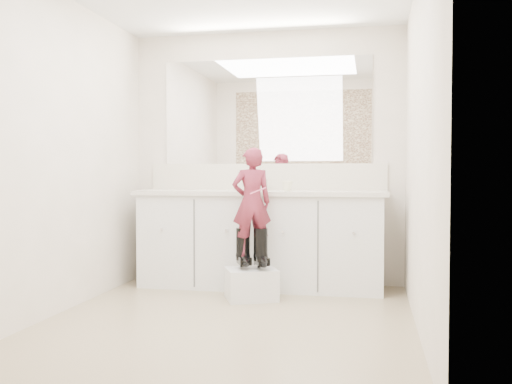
# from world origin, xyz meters

# --- Properties ---
(floor) EXTENTS (3.00, 3.00, 0.00)m
(floor) POSITION_xyz_m (0.00, 0.00, 0.00)
(floor) COLOR #887A59
(floor) RESTS_ON ground
(wall_back) EXTENTS (2.60, 0.00, 2.60)m
(wall_back) POSITION_xyz_m (0.00, 1.50, 1.20)
(wall_back) COLOR beige
(wall_back) RESTS_ON floor
(wall_front) EXTENTS (2.60, 0.00, 2.60)m
(wall_front) POSITION_xyz_m (0.00, -1.50, 1.20)
(wall_front) COLOR beige
(wall_front) RESTS_ON floor
(wall_left) EXTENTS (0.00, 3.00, 3.00)m
(wall_left) POSITION_xyz_m (-1.30, 0.00, 1.20)
(wall_left) COLOR beige
(wall_left) RESTS_ON floor
(wall_right) EXTENTS (0.00, 3.00, 3.00)m
(wall_right) POSITION_xyz_m (1.30, 0.00, 1.20)
(wall_right) COLOR beige
(wall_right) RESTS_ON floor
(vanity_cabinet) EXTENTS (2.20, 0.55, 0.85)m
(vanity_cabinet) POSITION_xyz_m (0.00, 1.23, 0.42)
(vanity_cabinet) COLOR silver
(vanity_cabinet) RESTS_ON floor
(countertop) EXTENTS (2.28, 0.58, 0.04)m
(countertop) POSITION_xyz_m (0.00, 1.21, 0.87)
(countertop) COLOR beige
(countertop) RESTS_ON vanity_cabinet
(backsplash) EXTENTS (2.28, 0.03, 0.25)m
(backsplash) POSITION_xyz_m (0.00, 1.49, 1.02)
(backsplash) COLOR beige
(backsplash) RESTS_ON countertop
(mirror) EXTENTS (2.00, 0.02, 1.00)m
(mirror) POSITION_xyz_m (0.00, 1.49, 1.64)
(mirror) COLOR white
(mirror) RESTS_ON wall_back
(dot_panel) EXTENTS (2.00, 0.01, 1.20)m
(dot_panel) POSITION_xyz_m (0.00, -1.49, 1.65)
(dot_panel) COLOR #472819
(dot_panel) RESTS_ON wall_front
(faucet) EXTENTS (0.08, 0.08, 0.10)m
(faucet) POSITION_xyz_m (0.00, 1.38, 0.94)
(faucet) COLOR silver
(faucet) RESTS_ON countertop
(cup) EXTENTS (0.13, 0.13, 0.09)m
(cup) POSITION_xyz_m (0.25, 1.16, 0.94)
(cup) COLOR #EEE8BE
(cup) RESTS_ON countertop
(soap_bottle) EXTENTS (0.10, 0.10, 0.18)m
(soap_bottle) POSITION_xyz_m (-0.20, 1.26, 0.98)
(soap_bottle) COLOR beige
(soap_bottle) RESTS_ON countertop
(step_stool) EXTENTS (0.50, 0.47, 0.26)m
(step_stool) POSITION_xyz_m (0.02, 0.71, 0.13)
(step_stool) COLOR silver
(step_stool) RESTS_ON floor
(boot_left) EXTENTS (0.20, 0.25, 0.34)m
(boot_left) POSITION_xyz_m (-0.06, 0.73, 0.43)
(boot_left) COLOR black
(boot_left) RESTS_ON step_stool
(boot_right) EXTENTS (0.20, 0.25, 0.34)m
(boot_right) POSITION_xyz_m (0.09, 0.73, 0.43)
(boot_right) COLOR black
(boot_right) RESTS_ON step_stool
(toddler) EXTENTS (0.39, 0.33, 0.90)m
(toddler) POSITION_xyz_m (0.02, 0.73, 0.81)
(toddler) COLOR #B43757
(toddler) RESTS_ON step_stool
(toothbrush) EXTENTS (0.13, 0.07, 0.06)m
(toothbrush) POSITION_xyz_m (0.09, 0.65, 0.91)
(toothbrush) COLOR #DA5479
(toothbrush) RESTS_ON toddler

